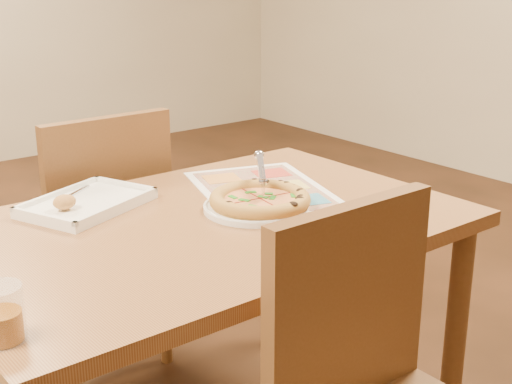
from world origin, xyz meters
TOP-DOWN VIEW (x-y plane):
  - dining_table at (0.00, 0.00)m, footprint 1.30×0.85m
  - chair_near at (0.00, -0.60)m, footprint 0.42×0.42m
  - chair_far at (-0.00, 0.60)m, footprint 0.42×0.42m
  - plate at (0.15, -0.02)m, footprint 0.30×0.30m
  - pizza at (0.16, -0.03)m, footprint 0.27×0.27m
  - pizza_cutter at (0.20, 0.01)m, footprint 0.10×0.14m
  - appetizer_tray at (-0.19, 0.27)m, footprint 0.38×0.32m
  - glass_tumbler at (-0.61, -0.28)m, footprint 0.08×0.08m
  - menu at (0.27, 0.10)m, footprint 0.47×0.56m

SIDE VIEW (x-z plane):
  - chair_near at x=0.00m, z-range 0.33..0.80m
  - chair_far at x=0.00m, z-range 0.33..0.80m
  - dining_table at x=0.00m, z-range 0.27..0.99m
  - menu at x=0.27m, z-range 0.72..0.72m
  - plate at x=0.15m, z-range 0.72..0.73m
  - appetizer_tray at x=-0.19m, z-range 0.70..0.76m
  - pizza at x=0.16m, z-range 0.73..0.77m
  - glass_tumbler at x=-0.61m, z-range 0.71..0.82m
  - pizza_cutter at x=0.20m, z-range 0.76..0.85m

